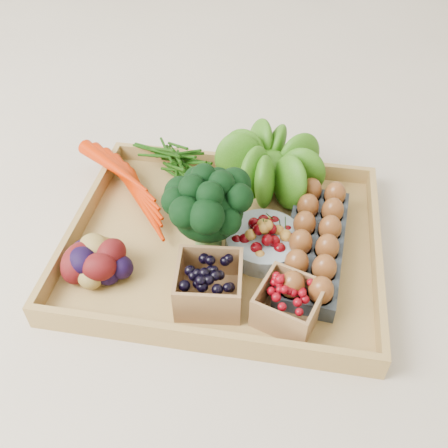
% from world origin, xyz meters
% --- Properties ---
extents(ground, '(4.00, 4.00, 0.00)m').
position_xyz_m(ground, '(0.00, 0.00, 0.00)').
color(ground, beige).
rests_on(ground, ground).
extents(tray, '(0.55, 0.45, 0.01)m').
position_xyz_m(tray, '(0.00, 0.00, 0.01)').
color(tray, '#B18B4A').
rests_on(tray, ground).
extents(carrots, '(0.22, 0.16, 0.05)m').
position_xyz_m(carrots, '(-0.19, 0.09, 0.04)').
color(carrots, '#C12300').
rests_on(carrots, tray).
extents(lettuce, '(0.14, 0.14, 0.14)m').
position_xyz_m(lettuce, '(0.06, 0.17, 0.08)').
color(lettuce, '#22500C').
rests_on(lettuce, tray).
extents(broccoli, '(0.16, 0.16, 0.12)m').
position_xyz_m(broccoli, '(-0.02, -0.02, 0.08)').
color(broccoli, black).
rests_on(broccoli, tray).
extents(cherry_bowl, '(0.14, 0.14, 0.04)m').
position_xyz_m(cherry_bowl, '(0.07, -0.01, 0.03)').
color(cherry_bowl, '#8C9EA5').
rests_on(cherry_bowl, tray).
extents(egg_carton, '(0.12, 0.29, 0.03)m').
position_xyz_m(egg_carton, '(0.16, -0.00, 0.03)').
color(egg_carton, '#363E45').
rests_on(egg_carton, tray).
extents(potatoes, '(0.15, 0.15, 0.09)m').
position_xyz_m(potatoes, '(-0.20, -0.11, 0.06)').
color(potatoes, '#470B0C').
rests_on(potatoes, tray).
extents(punnet_blackberry, '(0.11, 0.11, 0.07)m').
position_xyz_m(punnet_blackberry, '(-0.00, -0.13, 0.05)').
color(punnet_blackberry, black).
rests_on(punnet_blackberry, tray).
extents(punnet_raspberry, '(0.12, 0.12, 0.06)m').
position_xyz_m(punnet_raspberry, '(0.13, -0.15, 0.05)').
color(punnet_raspberry, '#6D040D').
rests_on(punnet_raspberry, tray).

